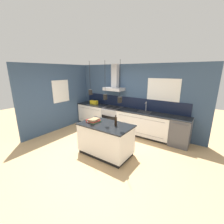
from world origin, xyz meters
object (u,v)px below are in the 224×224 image
object	(u,v)px
book_stack	(94,121)
red_supply_box	(90,121)
bottle_on_island	(116,121)
dishwasher	(180,132)
oven_range	(113,118)
yellow_toolbox	(94,102)

from	to	relation	value
book_stack	red_supply_box	distance (m)	0.13
bottle_on_island	dishwasher	bearing A→B (deg)	52.31
dishwasher	bottle_on_island	distance (m)	2.28
oven_range	yellow_toolbox	bearing A→B (deg)	179.75
oven_range	book_stack	distance (m)	2.02
oven_range	book_stack	size ratio (longest dim) A/B	2.61
red_supply_box	yellow_toolbox	xyz separation A→B (m)	(-1.54, 1.93, 0.04)
oven_range	yellow_toolbox	distance (m)	1.15
bottle_on_island	oven_range	bearing A→B (deg)	126.66
book_stack	bottle_on_island	bearing A→B (deg)	9.88
oven_range	bottle_on_island	xyz separation A→B (m)	(1.29, -1.74, 0.58)
book_stack	yellow_toolbox	size ratio (longest dim) A/B	1.03
bottle_on_island	red_supply_box	xyz separation A→B (m)	(-0.77, -0.19, -0.09)
dishwasher	yellow_toolbox	bearing A→B (deg)	180.00
dishwasher	book_stack	distance (m)	2.79
dishwasher	bottle_on_island	size ratio (longest dim) A/B	2.96
dishwasher	red_supply_box	xyz separation A→B (m)	(-2.11, -1.93, 0.49)
oven_range	dishwasher	xyz separation A→B (m)	(2.64, 0.00, -0.00)
dishwasher	book_stack	world-z (taller)	book_stack
yellow_toolbox	bottle_on_island	bearing A→B (deg)	-37.06
bottle_on_island	yellow_toolbox	bearing A→B (deg)	142.94
dishwasher	book_stack	xyz separation A→B (m)	(-2.01, -1.86, 0.51)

